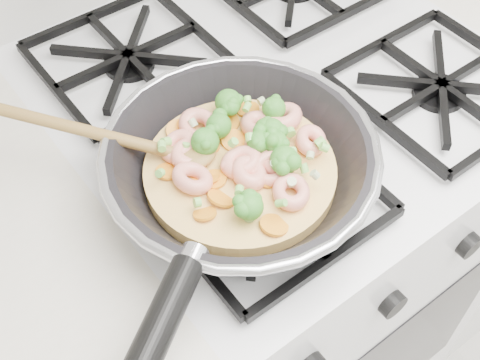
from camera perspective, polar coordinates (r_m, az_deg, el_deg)
stove at (r=1.21m, az=2.65°, el=-6.57°), size 0.60×0.60×0.92m
skillet at (r=0.69m, az=-0.15°, el=1.34°), size 0.43×0.41×0.10m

